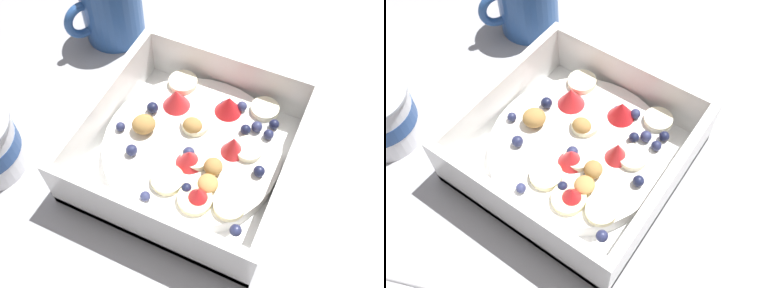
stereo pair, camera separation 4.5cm
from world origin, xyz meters
TOP-DOWN VIEW (x-y plane):
  - ground_plane at (0.00, 0.00)m, footprint 2.40×2.40m
  - fruit_bowl at (0.02, -0.02)m, footprint 0.22×0.22m
  - coffee_mug at (0.16, 0.17)m, footprint 0.10×0.08m

SIDE VIEW (x-z plane):
  - ground_plane at x=0.00m, z-range 0.00..0.00m
  - fruit_bowl at x=0.02m, z-range -0.01..0.06m
  - coffee_mug at x=0.16m, z-range 0.00..0.09m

